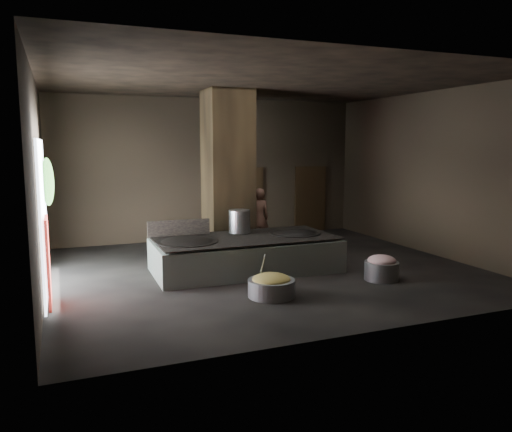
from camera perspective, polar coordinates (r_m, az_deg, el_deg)
name	(u,v)px	position (r m, az deg, el deg)	size (l,w,h in m)	color
floor	(265,271)	(12.38, 0.98, -6.29)	(10.00, 9.00, 0.10)	black
ceiling	(265,80)	(12.09, 1.04, 15.33)	(10.00, 9.00, 0.10)	black
back_wall	(211,169)	(16.30, -5.20, 5.35)	(10.00, 0.10, 4.50)	black
front_wall	(377,196)	(8.03, 13.65, 2.28)	(10.00, 0.10, 4.50)	black
left_wall	(36,184)	(11.10, -23.86, 3.38)	(0.10, 9.00, 4.50)	black
right_wall	(433,173)	(14.72, 19.52, 4.61)	(0.10, 9.00, 4.50)	black
pillar	(228,174)	(13.69, -3.24, 4.84)	(1.20, 1.20, 4.50)	black
hearth_platform	(245,255)	(12.14, -1.23, -4.49)	(4.40, 2.10, 0.76)	#ACC0AE
platform_cap	(245,238)	(12.05, -1.24, -2.48)	(4.30, 2.06, 0.03)	black
wok_left	(187,245)	(11.60, -7.88, -3.31)	(1.39, 1.39, 0.38)	black
wok_left_rim	(187,242)	(11.59, -7.89, -2.97)	(1.41, 1.41, 0.05)	black
wok_right	(295,236)	(12.64, 4.43, -2.31)	(1.29, 1.29, 0.36)	black
wok_right_rim	(295,233)	(12.62, 4.44, -2.00)	(1.32, 1.32, 0.05)	black
stock_pot	(239,221)	(12.52, -1.91, -0.62)	(0.54, 0.54, 0.57)	#A8ABB0
splash_guard	(179,228)	(12.31, -8.80, -1.33)	(1.53, 0.06, 0.38)	black
cook	(258,218)	(14.69, 0.29, -0.25)	(0.65, 0.42, 1.78)	#945F4B
veg_basin	(271,288)	(10.16, 1.77, -8.22)	(0.95, 0.95, 0.35)	gray
veg_fill	(271,280)	(10.12, 1.77, -7.27)	(0.78, 0.78, 0.24)	olive
ladle	(262,269)	(10.14, 0.66, -6.06)	(0.03, 0.03, 0.75)	#A8ABB0
meat_basin	(381,271)	(11.70, 14.14, -6.09)	(0.77, 0.77, 0.42)	gray
meat_fill	(382,260)	(11.65, 14.18, -4.95)	(0.64, 0.64, 0.24)	#CD7B7E
doorway_near	(246,203)	(16.68, -1.10, 1.48)	(1.18, 0.08, 2.38)	black
doorway_near_glow	(239,205)	(16.61, -1.94, 1.27)	(0.76, 0.04, 1.80)	#8C6647
doorway_far	(310,200)	(17.67, 6.21, 1.81)	(1.18, 0.08, 2.38)	black
doorway_far_glow	(302,201)	(17.70, 5.33, 1.67)	(0.84, 0.04, 1.98)	#8C6647
left_opening	(43,214)	(11.36, -23.13, 0.21)	(0.04, 4.20, 3.10)	white
pavilion_sliver	(48,262)	(10.20, -22.66, -4.88)	(0.05, 0.90, 1.70)	maroon
tree_silhouette	(48,182)	(12.39, -22.72, 3.64)	(0.28, 1.10, 1.10)	#194714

